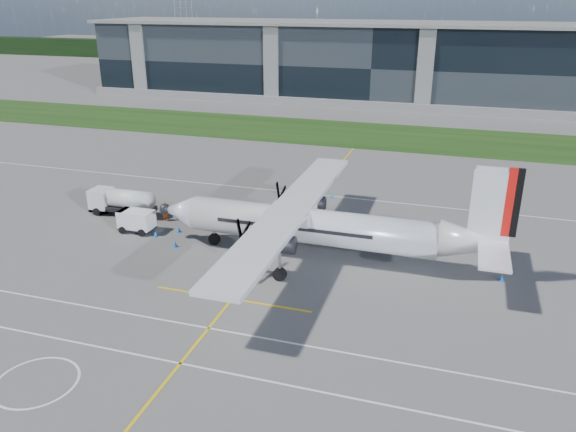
{
  "coord_description": "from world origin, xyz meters",
  "views": [
    {
      "loc": [
        17.49,
        -38.75,
        20.48
      ],
      "look_at": [
        4.51,
        2.77,
        3.36
      ],
      "focal_mm": 35.0,
      "sensor_mm": 36.0,
      "label": 1
    }
  ],
  "objects_px": {
    "fuel_tanker_truck": "(118,202)",
    "safety_cone_stbdwing": "(332,196)",
    "turboprop_aircraft": "(323,208)",
    "safety_cone_tail": "(502,278)",
    "pylon_west": "(183,12)",
    "ground_crew_person": "(165,210)",
    "safety_cone_nose_stbd": "(179,230)",
    "safety_cone_fwd": "(155,234)",
    "baggage_tug": "(137,221)",
    "safety_cone_nose_port": "(176,244)"
  },
  "relations": [
    {
      "from": "fuel_tanker_truck",
      "to": "safety_cone_stbdwing",
      "type": "xyz_separation_m",
      "value": [
        19.38,
        11.12,
        -1.07
      ]
    },
    {
      "from": "turboprop_aircraft",
      "to": "safety_cone_tail",
      "type": "bearing_deg",
      "value": 1.63
    },
    {
      "from": "pylon_west",
      "to": "ground_crew_person",
      "type": "distance_m",
      "value": 160.95
    },
    {
      "from": "fuel_tanker_truck",
      "to": "safety_cone_nose_stbd",
      "type": "height_order",
      "value": "fuel_tanker_truck"
    },
    {
      "from": "safety_cone_tail",
      "to": "safety_cone_fwd",
      "type": "relative_size",
      "value": 1.0
    },
    {
      "from": "safety_cone_fwd",
      "to": "ground_crew_person",
      "type": "bearing_deg",
      "value": 104.67
    },
    {
      "from": "baggage_tug",
      "to": "safety_cone_nose_port",
      "type": "relative_size",
      "value": 6.71
    },
    {
      "from": "safety_cone_tail",
      "to": "safety_cone_nose_stbd",
      "type": "distance_m",
      "value": 28.27
    },
    {
      "from": "baggage_tug",
      "to": "safety_cone_nose_stbd",
      "type": "distance_m",
      "value": 3.98
    },
    {
      "from": "pylon_west",
      "to": "safety_cone_tail",
      "type": "relative_size",
      "value": 60.0
    },
    {
      "from": "fuel_tanker_truck",
      "to": "ground_crew_person",
      "type": "distance_m",
      "value": 5.39
    },
    {
      "from": "safety_cone_nose_port",
      "to": "safety_cone_fwd",
      "type": "bearing_deg",
      "value": 151.94
    },
    {
      "from": "safety_cone_stbdwing",
      "to": "safety_cone_nose_port",
      "type": "height_order",
      "value": "same"
    },
    {
      "from": "safety_cone_tail",
      "to": "ground_crew_person",
      "type": "bearing_deg",
      "value": 173.79
    },
    {
      "from": "ground_crew_person",
      "to": "safety_cone_fwd",
      "type": "bearing_deg",
      "value": -149.22
    },
    {
      "from": "safety_cone_nose_port",
      "to": "safety_cone_tail",
      "type": "bearing_deg",
      "value": 3.97
    },
    {
      "from": "fuel_tanker_truck",
      "to": "safety_cone_fwd",
      "type": "height_order",
      "value": "fuel_tanker_truck"
    },
    {
      "from": "safety_cone_nose_stbd",
      "to": "safety_cone_nose_port",
      "type": "bearing_deg",
      "value": -67.32
    },
    {
      "from": "pylon_west",
      "to": "safety_cone_nose_port",
      "type": "height_order",
      "value": "pylon_west"
    },
    {
      "from": "turboprop_aircraft",
      "to": "fuel_tanker_truck",
      "type": "distance_m",
      "value": 22.6
    },
    {
      "from": "turboprop_aircraft",
      "to": "baggage_tug",
      "type": "relative_size",
      "value": 9.05
    },
    {
      "from": "pylon_west",
      "to": "safety_cone_fwd",
      "type": "distance_m",
      "value": 164.76
    },
    {
      "from": "safety_cone_tail",
      "to": "safety_cone_nose_stbd",
      "type": "bearing_deg",
      "value": 177.66
    },
    {
      "from": "fuel_tanker_truck",
      "to": "safety_cone_nose_port",
      "type": "bearing_deg",
      "value": -30.48
    },
    {
      "from": "fuel_tanker_truck",
      "to": "safety_cone_nose_stbd",
      "type": "xyz_separation_m",
      "value": [
        7.93,
        -2.38,
        -1.07
      ]
    },
    {
      "from": "baggage_tug",
      "to": "safety_cone_nose_stbd",
      "type": "height_order",
      "value": "baggage_tug"
    },
    {
      "from": "pylon_west",
      "to": "baggage_tug",
      "type": "relative_size",
      "value": 8.94
    },
    {
      "from": "fuel_tanker_truck",
      "to": "safety_cone_stbdwing",
      "type": "distance_m",
      "value": 22.37
    },
    {
      "from": "ground_crew_person",
      "to": "safety_cone_nose_port",
      "type": "xyz_separation_m",
      "value": [
        3.82,
        -5.23,
        -0.83
      ]
    },
    {
      "from": "pylon_west",
      "to": "safety_cone_stbdwing",
      "type": "bearing_deg",
      "value": -57.33
    },
    {
      "from": "fuel_tanker_truck",
      "to": "safety_cone_nose_port",
      "type": "xyz_separation_m",
      "value": [
        9.2,
        -5.41,
        -1.07
      ]
    },
    {
      "from": "turboprop_aircraft",
      "to": "fuel_tanker_truck",
      "type": "height_order",
      "value": "turboprop_aircraft"
    },
    {
      "from": "fuel_tanker_truck",
      "to": "ground_crew_person",
      "type": "height_order",
      "value": "fuel_tanker_truck"
    },
    {
      "from": "ground_crew_person",
      "to": "safety_cone_fwd",
      "type": "xyz_separation_m",
      "value": [
        0.97,
        -3.71,
        -0.83
      ]
    },
    {
      "from": "fuel_tanker_truck",
      "to": "ground_crew_person",
      "type": "bearing_deg",
      "value": -1.99
    },
    {
      "from": "pylon_west",
      "to": "turboprop_aircraft",
      "type": "height_order",
      "value": "pylon_west"
    },
    {
      "from": "ground_crew_person",
      "to": "safety_cone_nose_stbd",
      "type": "bearing_deg",
      "value": -114.6
    },
    {
      "from": "safety_cone_nose_port",
      "to": "safety_cone_nose_stbd",
      "type": "height_order",
      "value": "same"
    },
    {
      "from": "fuel_tanker_truck",
      "to": "safety_cone_fwd",
      "type": "relative_size",
      "value": 14.07
    },
    {
      "from": "baggage_tug",
      "to": "ground_crew_person",
      "type": "relative_size",
      "value": 1.55
    },
    {
      "from": "baggage_tug",
      "to": "safety_cone_nose_port",
      "type": "distance_m",
      "value": 5.51
    },
    {
      "from": "safety_cone_nose_stbd",
      "to": "safety_cone_fwd",
      "type": "xyz_separation_m",
      "value": [
        -1.58,
        -1.51,
        0.0
      ]
    },
    {
      "from": "baggage_tug",
      "to": "safety_cone_stbdwing",
      "type": "distance_m",
      "value": 21.02
    },
    {
      "from": "turboprop_aircraft",
      "to": "ground_crew_person",
      "type": "relative_size",
      "value": 14.06
    },
    {
      "from": "baggage_tug",
      "to": "fuel_tanker_truck",
      "type": "bearing_deg",
      "value": 141.07
    },
    {
      "from": "fuel_tanker_truck",
      "to": "safety_cone_nose_stbd",
      "type": "distance_m",
      "value": 8.35
    },
    {
      "from": "baggage_tug",
      "to": "safety_cone_fwd",
      "type": "xyz_separation_m",
      "value": [
        2.2,
        -0.54,
        -0.76
      ]
    },
    {
      "from": "baggage_tug",
      "to": "safety_cone_tail",
      "type": "xyz_separation_m",
      "value": [
        32.03,
        -0.19,
        -0.76
      ]
    },
    {
      "from": "baggage_tug",
      "to": "safety_cone_nose_stbd",
      "type": "relative_size",
      "value": 6.71
    },
    {
      "from": "turboprop_aircraft",
      "to": "ground_crew_person",
      "type": "xyz_separation_m",
      "value": [
        -16.64,
        3.76,
        -3.48
      ]
    }
  ]
}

